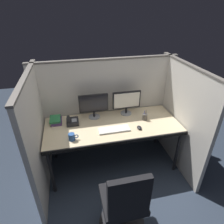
% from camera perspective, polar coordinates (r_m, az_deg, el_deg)
% --- Properties ---
extents(ground_plane, '(8.00, 8.00, 0.00)m').
position_cam_1_polar(ground_plane, '(3.01, 1.56, -18.77)').
color(ground_plane, '#2D3847').
extents(cubicle_partition_rear, '(2.21, 0.06, 1.57)m').
position_cam_1_polar(cubicle_partition_rear, '(3.09, -1.62, 1.45)').
color(cubicle_partition_rear, beige).
rests_on(cubicle_partition_rear, ground).
extents(cubicle_partition_left, '(0.06, 1.41, 1.57)m').
position_cam_1_polar(cubicle_partition_left, '(2.62, -21.06, -6.46)').
color(cubicle_partition_left, beige).
rests_on(cubicle_partition_left, ground).
extents(cubicle_partition_right, '(0.06, 1.41, 1.57)m').
position_cam_1_polar(cubicle_partition_right, '(2.99, 19.62, -1.47)').
color(cubicle_partition_right, beige).
rests_on(cubicle_partition_right, ground).
extents(desk, '(1.90, 0.80, 0.74)m').
position_cam_1_polar(desk, '(2.76, 0.29, -4.77)').
color(desk, beige).
rests_on(desk, ground).
extents(office_chair, '(0.52, 0.52, 0.97)m').
position_cam_1_polar(office_chair, '(2.26, 3.50, -26.94)').
color(office_chair, black).
rests_on(office_chair, ground).
extents(monitor_left, '(0.43, 0.17, 0.37)m').
position_cam_1_polar(monitor_left, '(2.82, -5.46, 2.20)').
color(monitor_left, gray).
rests_on(monitor_left, desk).
extents(monitor_right, '(0.43, 0.17, 0.37)m').
position_cam_1_polar(monitor_right, '(2.91, 4.34, 3.20)').
color(monitor_right, gray).
rests_on(monitor_right, desk).
extents(keyboard_main, '(0.43, 0.15, 0.02)m').
position_cam_1_polar(keyboard_main, '(2.62, 0.61, -5.22)').
color(keyboard_main, silver).
rests_on(keyboard_main, desk).
extents(computer_mouse, '(0.06, 0.10, 0.04)m').
position_cam_1_polar(computer_mouse, '(2.67, 8.14, -4.63)').
color(computer_mouse, black).
rests_on(computer_mouse, desk).
extents(coffee_mug, '(0.13, 0.08, 0.09)m').
position_cam_1_polar(coffee_mug, '(2.48, -11.82, -7.26)').
color(coffee_mug, '#264C8C').
rests_on(coffee_mug, desk).
extents(pen_cup, '(0.08, 0.08, 0.17)m').
position_cam_1_polar(pen_cup, '(2.87, 9.72, -1.38)').
color(pen_cup, '#4C4742').
rests_on(pen_cup, desk).
extents(book_stack, '(0.16, 0.22, 0.07)m').
position_cam_1_polar(book_stack, '(2.89, -16.34, -2.40)').
color(book_stack, '#4C3366').
rests_on(book_stack, desk).
extents(desk_phone, '(0.17, 0.19, 0.09)m').
position_cam_1_polar(desk_phone, '(2.81, -11.76, -2.76)').
color(desk_phone, black).
rests_on(desk_phone, desk).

